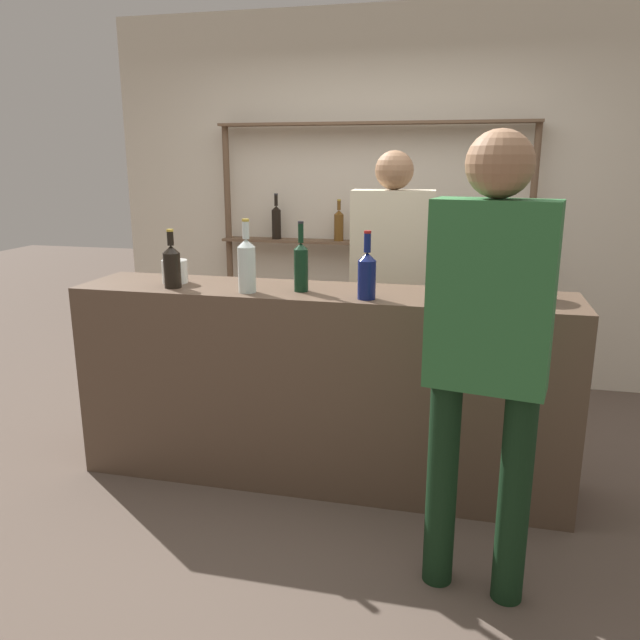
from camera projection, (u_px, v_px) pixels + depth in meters
The scene contains 14 objects.
ground_plane at pixel (320, 476), 3.47m from camera, with size 16.00×16.00×0.00m, color brown.
bar_counter at pixel (320, 387), 3.33m from camera, with size 2.59×0.51×1.05m, color brown.
back_wall at pixel (375, 200), 4.86m from camera, with size 4.19×0.12×2.80m, color beige.
back_shelf at pixel (370, 213), 4.72m from camera, with size 2.37×0.18×1.97m.
counter_bottle_0 at pixel (301, 265), 3.15m from camera, with size 0.07×0.07×0.36m.
counter_bottle_1 at pixel (453, 272), 2.97m from camera, with size 0.07×0.07×0.34m.
counter_bottle_2 at pixel (367, 274), 2.97m from camera, with size 0.09×0.09×0.33m.
counter_bottle_3 at pixel (247, 264), 3.12m from camera, with size 0.09×0.09×0.37m.
counter_bottle_4 at pixel (172, 265), 3.24m from camera, with size 0.09×0.09×0.31m.
wine_glass at pixel (450, 271), 3.11m from camera, with size 0.09×0.09×0.14m.
ice_bucket at pixel (513, 275), 3.04m from camera, with size 0.22×0.22×0.21m.
cork_jar at pixel (175, 272), 3.38m from camera, with size 0.14×0.14×0.12m.
server_behind_counter at pixel (391, 273), 3.86m from camera, with size 0.51×0.25×1.76m.
customer_right at pixel (488, 336), 2.29m from camera, with size 0.47×0.27×1.81m.
Camera 1 is at (0.73, -3.05, 1.71)m, focal length 35.00 mm.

